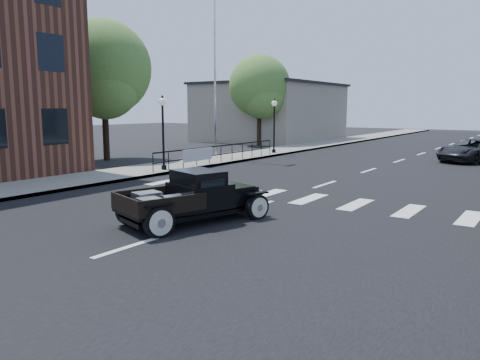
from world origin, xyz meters
The scene contains 14 objects.
ground centered at (0.00, 0.00, 0.00)m, with size 120.00×120.00×0.00m, color black.
road centered at (0.00, 15.00, 0.01)m, with size 14.00×80.00×0.02m, color black.
road_markings centered at (0.00, 10.00, 0.00)m, with size 12.00×60.00×0.06m, color silver, non-canonical shape.
sidewalk_left centered at (-8.50, 15.00, 0.07)m, with size 3.00×80.00×0.15m, color gray.
low_building_left centered at (-15.00, 28.00, 2.50)m, with size 10.00×12.00×5.00m, color #A59B8B.
railing centered at (-7.30, 10.00, 0.65)m, with size 0.08×10.00×1.00m, color black, non-canonical shape.
banner centered at (-7.22, 8.00, 0.45)m, with size 0.04×2.20×0.60m, color silver, non-canonical shape.
lamp_post_b centered at (-7.60, 6.00, 1.85)m, with size 0.36×0.36×3.41m, color black, non-canonical shape.
lamp_post_c centered at (-7.60, 16.00, 1.85)m, with size 0.36×0.36×3.41m, color black, non-canonical shape.
flagpole centered at (-9.20, 12.00, 6.20)m, with size 0.12×0.12×12.09m, color silver.
big_tree_near centered at (-14.00, 8.00, 3.92)m, with size 5.34×5.34×7.85m, color #4C7532, non-canonical shape.
big_tree_far centered at (-12.50, 22.00, 3.55)m, with size 4.83×4.83×7.10m, color #4C7532, non-canonical shape.
hotrod_pickup centered at (-0.30, -0.55, 0.70)m, with size 1.88×4.04×1.40m, color black, non-canonical shape.
second_car centered at (3.45, 18.81, 0.63)m, with size 2.08×4.51×1.25m, color black.
Camera 1 is at (7.47, -9.66, 2.97)m, focal length 35.00 mm.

